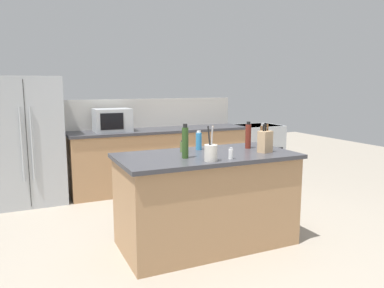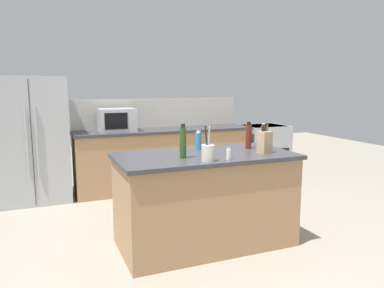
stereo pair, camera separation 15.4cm
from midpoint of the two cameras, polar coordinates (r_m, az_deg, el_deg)
ground_plane at (r=4.01m, az=3.10°, el=-14.85°), size 14.00×14.00×0.00m
back_counter_run at (r=5.94m, az=-3.37°, el=-2.18°), size 2.81×0.66×0.94m
wall_backsplash at (r=6.14m, az=-4.39°, el=4.76°), size 2.77×0.03×0.46m
kitchen_island at (r=3.85m, az=3.16°, el=-8.41°), size 1.78×0.91×0.94m
refrigerator at (r=5.61m, az=-22.43°, el=0.61°), size 0.95×0.75×1.74m
range_oven at (r=6.74m, az=11.46°, el=-1.04°), size 0.76×0.65×0.92m
microwave at (r=5.65m, az=-10.61°, el=3.63°), size 0.53×0.39×0.34m
knife_block at (r=3.86m, az=12.15°, el=0.32°), size 0.15×0.13×0.29m
utensil_crock at (r=3.37m, az=3.76°, el=-1.27°), size 0.12×0.12×0.32m
salt_shaker at (r=3.48m, az=6.87°, el=-1.53°), size 0.05×0.05×0.11m
olive_oil_bottle at (r=3.50m, az=-0.12°, el=0.29°), size 0.06×0.06×0.32m
pepper_grinder at (r=4.16m, az=11.84°, el=1.13°), size 0.05×0.05×0.27m
vinegar_bottle at (r=4.08m, az=9.68°, el=1.20°), size 0.06×0.06×0.29m
spice_jar_oregano at (r=3.84m, az=-0.39°, el=-0.39°), size 0.05×0.05×0.12m
dish_soap_bottle at (r=3.96m, az=2.11°, el=0.47°), size 0.06×0.06×0.20m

